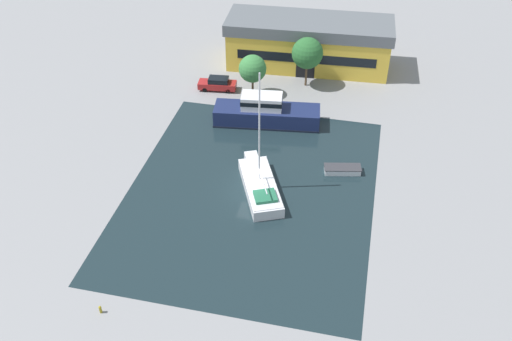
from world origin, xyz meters
The scene contains 10 objects.
ground_plane centered at (0.00, 0.00, 0.00)m, with size 440.00×440.00×0.00m, color gray.
water_canal centered at (0.00, 0.00, 0.00)m, with size 23.73×29.84×0.01m, color #19282D.
warehouse_building centered at (1.42, 27.65, 3.23)m, with size 21.85×8.63×6.39m.
quay_tree_near_building centered at (-4.00, 18.22, 3.64)m, with size 3.35×3.35×5.32m.
quay_tree_by_water centered at (2.01, 22.12, 4.44)m, with size 3.87×3.87×6.39m.
parked_car centered at (-8.57, 18.58, 0.84)m, with size 4.87×2.20×1.68m.
sailboat_moored centered at (0.80, 0.42, 0.69)m, with size 6.02×9.59×12.74m.
motor_cruiser centered at (-1.15, 12.49, 1.34)m, with size 12.41×4.78×3.61m.
small_dinghy centered at (8.40, 5.13, 0.36)m, with size 3.96×2.14×0.69m.
mooring_bollard centered at (-8.15, -16.69, 0.38)m, with size 0.23×0.23×0.72m.
Camera 1 is at (9.79, -41.55, 36.04)m, focal length 40.00 mm.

